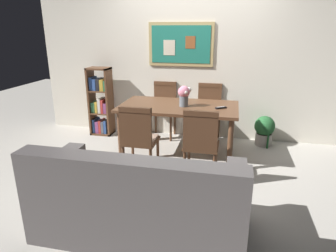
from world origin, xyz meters
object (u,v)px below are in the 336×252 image
at_px(dining_chair_near_right, 201,140).
at_px(dining_chair_far_left, 164,105).
at_px(potted_ivy, 264,130).
at_px(flower_vase, 184,94).
at_px(dining_table, 179,112).
at_px(leather_couch, 139,203).
at_px(bookshelf, 101,104).
at_px(dining_chair_far_right, 209,107).
at_px(dining_chair_near_left, 139,136).
at_px(tv_remote, 221,108).

height_order(dining_chair_near_right, dining_chair_far_left, same).
bearing_deg(potted_ivy, flower_vase, -149.22).
bearing_deg(dining_table, leather_couch, -90.60).
height_order(leather_couch, bookshelf, bookshelf).
distance_m(dining_chair_near_right, bookshelf, 2.31).
bearing_deg(leather_couch, dining_chair_far_left, 98.24).
bearing_deg(dining_chair_far_right, bookshelf, -175.51).
xyz_separation_m(dining_table, leather_couch, (-0.02, -1.79, -0.34)).
bearing_deg(dining_chair_far_left, leather_couch, -81.76).
height_order(dining_table, dining_chair_far_left, dining_chair_far_left).
distance_m(dining_chair_near_left, flower_vase, 0.92).
height_order(dining_chair_near_left, flower_vase, flower_vase).
xyz_separation_m(dining_chair_far_left, dining_chair_near_left, (0.04, -1.52, 0.00)).
height_order(dining_chair_near_right, dining_chair_far_right, same).
xyz_separation_m(dining_table, dining_chair_near_right, (0.40, -0.75, -0.11)).
relative_size(dining_table, dining_chair_near_right, 1.78).
bearing_deg(dining_chair_near_left, bookshelf, 128.99).
bearing_deg(dining_table, bookshelf, 157.14).
distance_m(leather_couch, tv_remote, 1.89).
distance_m(dining_table, flower_vase, 0.27).
height_order(dining_table, dining_chair_near_left, dining_chair_near_left).
xyz_separation_m(dining_chair_far_right, tv_remote, (0.22, -0.81, 0.21)).
height_order(dining_chair_far_right, tv_remote, dining_chair_far_right).
distance_m(dining_chair_near_right, flower_vase, 0.87).
distance_m(bookshelf, flower_vase, 1.71).
relative_size(potted_ivy, flower_vase, 1.97).
distance_m(dining_chair_near_left, tv_remote, 1.18).
height_order(dining_table, tv_remote, tv_remote).
distance_m(dining_chair_near_right, potted_ivy, 1.67).
bearing_deg(dining_chair_near_right, dining_chair_near_left, -179.58).
distance_m(dining_chair_far_left, dining_chair_near_left, 1.52).
height_order(dining_chair_near_left, leather_couch, dining_chair_near_left).
relative_size(dining_chair_far_left, potted_ivy, 1.64).
bearing_deg(potted_ivy, dining_chair_far_left, 176.43).
distance_m(potted_ivy, flower_vase, 1.50).
relative_size(dining_table, leather_couch, 0.90).
relative_size(leather_couch, potted_ivy, 3.25).
relative_size(bookshelf, potted_ivy, 2.06).
bearing_deg(tv_remote, dining_chair_far_left, 140.19).
bearing_deg(flower_vase, tv_remote, -1.52).
distance_m(leather_couch, flower_vase, 1.86).
relative_size(dining_table, dining_chair_far_left, 1.78).
relative_size(dining_chair_near_left, dining_chair_far_right, 1.00).
relative_size(dining_chair_far_left, flower_vase, 3.23).
relative_size(bookshelf, tv_remote, 7.41).
bearing_deg(bookshelf, tv_remote, -18.03).
height_order(dining_chair_far_right, leather_couch, dining_chair_far_right).
bearing_deg(potted_ivy, dining_table, -152.13).
xyz_separation_m(dining_chair_near_right, leather_couch, (-0.42, -1.04, -0.23)).
bearing_deg(dining_table, dining_chair_near_left, -114.36).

